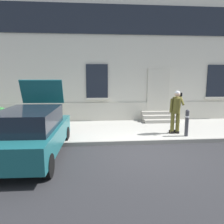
{
  "coord_description": "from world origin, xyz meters",
  "views": [
    {
      "loc": [
        -1.57,
        -6.47,
        2.45
      ],
      "look_at": [
        -0.86,
        1.6,
        1.1
      ],
      "focal_mm": 34.41,
      "sensor_mm": 36.0,
      "label": 1
    }
  ],
  "objects": [
    {
      "name": "building_facade",
      "position": [
        0.0,
        5.29,
        3.73
      ],
      "size": [
        24.0,
        1.52,
        7.5
      ],
      "color": "beige",
      "rests_on": "ground"
    },
    {
      "name": "planter_cream",
      "position": [
        -3.69,
        3.92,
        0.61
      ],
      "size": [
        0.44,
        0.44,
        0.86
      ],
      "color": "beige",
      "rests_on": "sidewalk"
    },
    {
      "name": "planter_olive",
      "position": [
        -5.93,
        3.96,
        0.61
      ],
      "size": [
        0.44,
        0.44,
        0.86
      ],
      "color": "#606B38",
      "rests_on": "sidewalk"
    },
    {
      "name": "entrance_stoop",
      "position": [
        1.83,
        4.23,
        0.34
      ],
      "size": [
        1.77,
        0.96,
        0.48
      ],
      "color": "#9E998E",
      "rests_on": "sidewalk"
    },
    {
      "name": "ground_plane",
      "position": [
        0.0,
        0.0,
        0.0
      ],
      "size": [
        80.0,
        80.0,
        0.0
      ],
      "primitive_type": "plane",
      "color": "#232326"
    },
    {
      "name": "person_on_phone",
      "position": [
        1.72,
        1.74,
        1.15
      ],
      "size": [
        0.51,
        0.49,
        1.75
      ],
      "rotation": [
        0.0,
        0.0,
        0.15
      ],
      "color": "#514C1E",
      "rests_on": "sidewalk"
    },
    {
      "name": "sidewalk",
      "position": [
        0.0,
        2.8,
        0.07
      ],
      "size": [
        24.0,
        3.6,
        0.15
      ],
      "primitive_type": "cube",
      "color": "#99968E",
      "rests_on": "ground"
    },
    {
      "name": "curb_edge",
      "position": [
        0.0,
        0.94,
        0.07
      ],
      "size": [
        24.0,
        0.12,
        0.15
      ],
      "primitive_type": "cube",
      "color": "gray",
      "rests_on": "ground"
    },
    {
      "name": "hatchback_car_teal",
      "position": [
        -3.45,
        -0.02,
        0.8
      ],
      "size": [
        1.89,
        4.11,
        2.34
      ],
      "color": "#165156",
      "rests_on": "ground"
    },
    {
      "name": "bollard_near_person",
      "position": [
        2.02,
        1.35,
        0.71
      ],
      "size": [
        0.15,
        0.15,
        1.04
      ],
      "color": "#333338",
      "rests_on": "sidewalk"
    }
  ]
}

